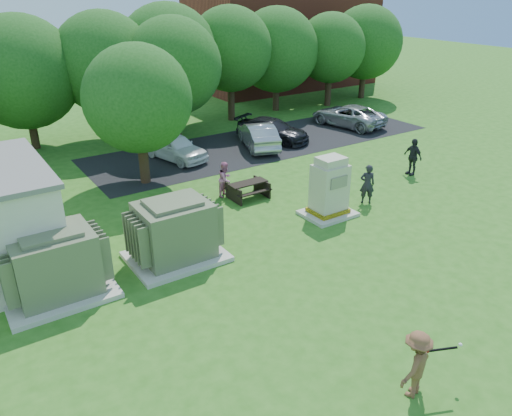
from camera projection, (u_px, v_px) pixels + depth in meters
ground at (333, 297)px, 14.35m from camera, size 120.00×120.00×0.00m
brick_building at (282, 37)px, 42.23m from camera, size 15.00×8.00×8.00m
parking_strip at (266, 142)px, 28.11m from camera, size 20.00×6.00×0.01m
transformer_left at (55, 265)px, 14.08m from camera, size 3.00×2.40×2.07m
transformer_right at (175, 232)px, 15.94m from camera, size 3.00×2.40×2.07m
generator_cabinet at (329, 190)px, 18.96m from camera, size 1.93×1.58×2.36m
picnic_table at (248, 188)px, 20.76m from camera, size 1.62×1.22×0.70m
batter at (416, 364)px, 10.66m from camera, size 1.17×0.86×1.63m
person_by_generator at (367, 184)px, 20.11m from camera, size 0.72×0.67×1.65m
person_at_picnic at (225, 179)px, 20.85m from camera, size 0.91×0.86×1.49m
person_walking_right at (413, 157)px, 23.13m from camera, size 0.47×1.03×1.73m
car_white at (175, 147)px, 25.20m from camera, size 2.45×4.14×1.32m
car_silver_a at (258, 135)px, 26.98m from camera, size 2.75×4.41×1.37m
car_dark at (273, 130)px, 28.15m from camera, size 3.38×4.64×1.25m
car_silver_b at (348, 115)px, 31.06m from camera, size 3.04×5.09×1.32m
batting_equipment at (439, 349)px, 10.75m from camera, size 1.16×0.40×0.20m
tree_row at (137, 63)px, 27.52m from camera, size 41.30×13.30×7.30m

